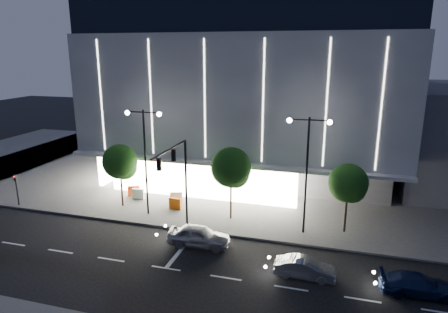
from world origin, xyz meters
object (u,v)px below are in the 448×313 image
street_lamp_west (145,147)px  car_third (418,285)px  traffic_mast (178,171)px  tree_right (348,185)px  barrier_a (134,191)px  barrier_c (175,204)px  tree_mid (231,170)px  tree_left (120,164)px  car_second (305,268)px  barrier_d (176,197)px  street_lamp_east (307,159)px  ped_signal_far (17,187)px  car_lead (199,236)px  barrier_b (138,194)px

street_lamp_west → car_third: size_ratio=2.14×
car_third → traffic_mast: bearing=72.9°
traffic_mast → tree_right: size_ratio=1.28×
barrier_a → barrier_c: bearing=-44.1°
tree_mid → barrier_c: bearing=174.3°
traffic_mast → tree_left: bearing=152.2°
tree_right → car_second: 8.15m
car_third → barrier_d: (-18.67, 9.00, 0.04)m
barrier_d → street_lamp_east: bearing=-35.7°
street_lamp_east → car_second: street_lamp_east is taller
street_lamp_east → ped_signal_far: size_ratio=3.00×
street_lamp_west → barrier_d: street_lamp_west is taller
tree_left → barrier_a: size_ratio=5.20×
ped_signal_far → car_lead: size_ratio=0.67×
ped_signal_far → barrier_c: (13.83, 3.04, -1.24)m
traffic_mast → ped_signal_far: traffic_mast is taller
barrier_a → barrier_c: same height
ped_signal_far → barrier_b: ped_signal_far is taller
barrier_c → car_second: bearing=-28.4°
car_third → car_lead: bearing=76.6°
street_lamp_east → car_lead: size_ratio=2.01×
street_lamp_west → barrier_d: size_ratio=8.18×
tree_right → tree_left: bearing=180.0°
tree_mid → car_second: tree_mid is taller
street_lamp_west → tree_right: size_ratio=1.63×
street_lamp_east → car_third: 10.69m
traffic_mast → tree_mid: 4.82m
ped_signal_far → car_second: 26.08m
ped_signal_far → car_third: size_ratio=0.71×
street_lamp_west → barrier_a: street_lamp_west is taller
tree_left → street_lamp_east: bearing=-3.7°
street_lamp_west → street_lamp_east: same height
barrier_d → barrier_a: bearing=152.6°
street_lamp_east → tree_left: bearing=176.3°
street_lamp_west → ped_signal_far: bearing=-172.9°
traffic_mast → barrier_a: traffic_mast is taller
tree_right → barrier_b: size_ratio=5.01×
street_lamp_west → barrier_b: bearing=130.7°
barrier_c → traffic_mast: bearing=-58.4°
traffic_mast → car_lead: traffic_mast is taller
street_lamp_west → tree_left: (-2.97, 1.02, -1.92)m
traffic_mast → barrier_b: size_ratio=6.43×
barrier_c → barrier_d: size_ratio=1.00×
tree_left → tree_right: tree_left is taller
barrier_d → car_lead: bearing=-77.7°
street_lamp_west → car_second: (13.65, -6.05, -5.34)m
tree_right → barrier_c: size_ratio=5.01×
street_lamp_east → ped_signal_far: (-25.00, -1.50, -4.07)m
car_second → barrier_d: size_ratio=3.39×
street_lamp_west → car_second: street_lamp_west is taller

